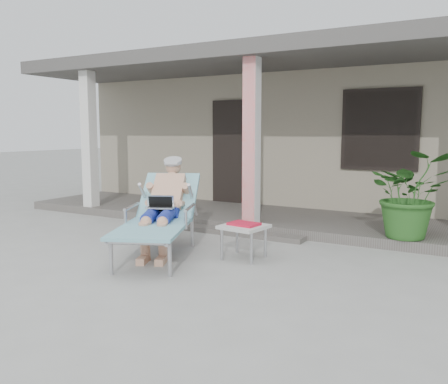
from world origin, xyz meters
The scene contains 8 objects.
ground centered at (0.00, 0.00, 0.00)m, with size 60.00×60.00×0.00m, color #9E9E99.
house centered at (0.00, 6.50, 1.67)m, with size 10.40×5.40×3.30m.
porch_deck centered at (0.00, 3.00, 0.07)m, with size 10.00×2.00×0.15m, color #605B56.
porch_overhang centered at (0.00, 2.95, 2.79)m, with size 10.00×2.30×2.85m.
porch_step centered at (0.00, 1.85, 0.04)m, with size 2.00×0.30×0.07m, color #605B56.
lounger centered at (-0.46, 0.38, 0.83)m, with size 1.49×2.14×1.35m.
side_table centered at (0.63, 0.66, 0.39)m, with size 0.58×0.58×0.47m.
potted_palm centered at (2.39, 2.25, 0.76)m, with size 1.10×0.95×1.22m, color #26591E.
Camera 1 is at (3.29, -4.63, 1.62)m, focal length 38.00 mm.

